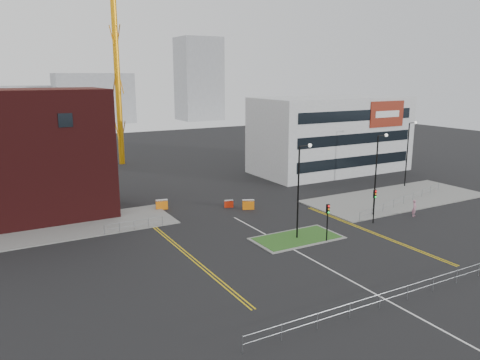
{
  "coord_description": "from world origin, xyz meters",
  "views": [
    {
      "loc": [
        -23.74,
        -26.62,
        15.44
      ],
      "look_at": [
        -1.04,
        13.82,
        5.0
      ],
      "focal_mm": 35.0,
      "sensor_mm": 36.0,
      "label": 1
    }
  ],
  "objects": [
    {
      "name": "island_kerb",
      "position": [
        2.0,
        8.0,
        0.04
      ],
      "size": [
        8.6,
        4.6,
        0.08
      ],
      "primitive_type": "cube",
      "color": "slate",
      "rests_on": "ground"
    },
    {
      "name": "skyline_c",
      "position": [
        45.0,
        125.0,
        14.0
      ],
      "size": [
        14.0,
        12.0,
        28.0
      ],
      "primitive_type": "cube",
      "color": "gray",
      "rests_on": "ground"
    },
    {
      "name": "yellow_left_b",
      "position": [
        -8.7,
        10.0,
        0.01
      ],
      "size": [
        0.12,
        24.0,
        0.01
      ],
      "primitive_type": "cube",
      "color": "gold",
      "rests_on": "ground"
    },
    {
      "name": "yellow_right_b",
      "position": [
        9.8,
        6.0,
        0.01
      ],
      "size": [
        0.12,
        20.0,
        0.01
      ],
      "primitive_type": "cube",
      "color": "gold",
      "rests_on": "ground"
    },
    {
      "name": "traffic_light_island",
      "position": [
        4.0,
        5.98,
        2.57
      ],
      "size": [
        0.28,
        0.33,
        3.65
      ],
      "color": "black",
      "rests_on": "ground"
    },
    {
      "name": "railing_front",
      "position": [
        0.0,
        -6.0,
        0.78
      ],
      "size": [
        24.05,
        0.05,
        1.1
      ],
      "color": "gray",
      "rests_on": "ground"
    },
    {
      "name": "streetlamp_right_near",
      "position": [
        14.22,
        10.0,
        5.41
      ],
      "size": [
        1.46,
        0.36,
        9.18
      ],
      "color": "black",
      "rests_on": "ground"
    },
    {
      "name": "railing_left",
      "position": [
        -11.0,
        18.0,
        0.74
      ],
      "size": [
        6.05,
        0.05,
        1.1
      ],
      "color": "gray",
      "rests_on": "ground"
    },
    {
      "name": "barrier_right",
      "position": [
        1.39,
        20.88,
        0.48
      ],
      "size": [
        1.11,
        0.65,
        0.89
      ],
      "color": "red",
      "rests_on": "ground"
    },
    {
      "name": "skyline_d",
      "position": [
        -8.0,
        140.0,
        6.0
      ],
      "size": [
        30.0,
        12.0,
        12.0
      ],
      "primitive_type": "cube",
      "color": "gray",
      "rests_on": "ground"
    },
    {
      "name": "ground",
      "position": [
        0.0,
        0.0,
        0.0
      ],
      "size": [
        200.0,
        200.0,
        0.0
      ],
      "primitive_type": "plane",
      "color": "black",
      "rests_on": "ground"
    },
    {
      "name": "centre_line",
      "position": [
        0.0,
        2.0,
        0.01
      ],
      "size": [
        0.15,
        30.0,
        0.01
      ],
      "primitive_type": "cube",
      "color": "silver",
      "rests_on": "ground"
    },
    {
      "name": "skyline_b",
      "position": [
        10.0,
        130.0,
        8.0
      ],
      "size": [
        24.0,
        12.0,
        16.0
      ],
      "primitive_type": "cube",
      "color": "gray",
      "rests_on": "ground"
    },
    {
      "name": "yellow_left_a",
      "position": [
        -9.0,
        10.0,
        0.01
      ],
      "size": [
        0.12,
        24.0,
        0.01
      ],
      "primitive_type": "cube",
      "color": "gold",
      "rests_on": "ground"
    },
    {
      "name": "streetlamp_right_far",
      "position": [
        28.22,
        18.0,
        5.41
      ],
      "size": [
        1.46,
        0.36,
        9.18
      ],
      "color": "black",
      "rests_on": "ground"
    },
    {
      "name": "pedestrian",
      "position": [
        17.74,
        7.54,
        0.94
      ],
      "size": [
        0.81,
        0.69,
        1.88
      ],
      "primitive_type": "imported",
      "rotation": [
        0.0,
        0.0,
        0.41
      ],
      "color": "#BE7B93",
      "rests_on": "ground"
    },
    {
      "name": "railing_right",
      "position": [
        20.5,
        11.5,
        0.78
      ],
      "size": [
        19.05,
        5.05,
        1.1
      ],
      "color": "gray",
      "rests_on": "ground"
    },
    {
      "name": "pavement_left",
      "position": [
        -20.0,
        22.0,
        0.06
      ],
      "size": [
        28.0,
        8.0,
        0.12
      ],
      "primitive_type": "cube",
      "color": "slate",
      "rests_on": "ground"
    },
    {
      "name": "traffic_light_right",
      "position": [
        12.0,
        7.98,
        2.57
      ],
      "size": [
        0.28,
        0.33,
        3.65
      ],
      "color": "black",
      "rests_on": "ground"
    },
    {
      "name": "grass_island",
      "position": [
        2.0,
        8.0,
        0.06
      ],
      "size": [
        8.0,
        4.0,
        0.12
      ],
      "primitive_type": "cube",
      "color": "#2B551C",
      "rests_on": "ground"
    },
    {
      "name": "streetlamp_island",
      "position": [
        2.22,
        8.0,
        5.41
      ],
      "size": [
        1.46,
        0.36,
        9.18
      ],
      "color": "black",
      "rests_on": "ground"
    },
    {
      "name": "office_block",
      "position": [
        26.01,
        31.97,
        6.0
      ],
      "size": [
        25.0,
        12.2,
        12.0
      ],
      "color": "#BBBEC1",
      "rests_on": "ground"
    },
    {
      "name": "barrier_left",
      "position": [
        -5.88,
        24.0,
        0.63
      ],
      "size": [
        1.44,
        0.72,
        1.16
      ],
      "color": "orange",
      "rests_on": "ground"
    },
    {
      "name": "pavement_right",
      "position": [
        22.0,
        14.0,
        0.06
      ],
      "size": [
        24.0,
        10.0,
        0.12
      ],
      "primitive_type": "cube",
      "color": "slate",
      "rests_on": "ground"
    },
    {
      "name": "barrier_mid",
      "position": [
        3.0,
        19.04,
        0.62
      ],
      "size": [
        1.43,
        0.96,
        1.15
      ],
      "color": "orange",
      "rests_on": "ground"
    },
    {
      "name": "yellow_right_a",
      "position": [
        9.5,
        6.0,
        0.01
      ],
      "size": [
        0.12,
        20.0,
        0.01
      ],
      "primitive_type": "cube",
      "color": "gold",
      "rests_on": "ground"
    }
  ]
}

